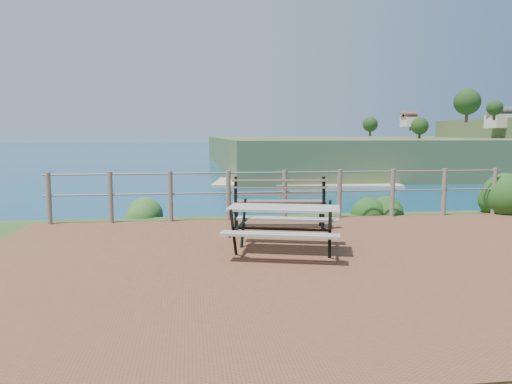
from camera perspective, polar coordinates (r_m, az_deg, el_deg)
The scene contains 8 objects.
ground at distance 7.06m, azimuth 8.45°, elevation -7.76°, with size 10.00×7.00×0.12m, color brown.
ocean at distance 206.58m, azimuth -7.09°, elevation 6.14°, with size 1200.00×1200.00×0.00m, color #14527D.
safety_railing at distance 10.16m, azimuth 3.30°, elevation 0.01°, with size 9.40×0.10×1.00m.
picnic_table at distance 7.29m, azimuth 3.19°, elevation -3.74°, with size 1.72×1.35×0.67m.
park_bench at distance 9.22m, azimuth 2.66°, elevation -0.27°, with size 1.76×0.66×0.97m.
shrub_right_edge at distance 12.39m, azimuth 26.90°, elevation -2.17°, with size 1.05×1.05×1.49m, color #133B12.
shrub_lip_west at distance 10.96m, azimuth -13.47°, elevation -2.70°, with size 0.81×0.81×0.57m, color #2D531F.
shrub_lip_east at distance 11.39m, azimuth 13.57°, elevation -2.35°, with size 0.84×0.84×0.61m, color #133B12.
Camera 1 is at (-1.91, -6.56, 1.75)m, focal length 35.00 mm.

